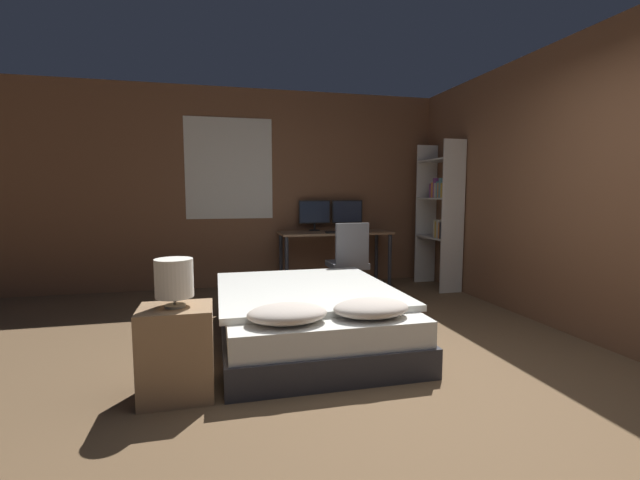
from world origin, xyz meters
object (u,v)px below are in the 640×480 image
desk (335,238)px  office_chair (348,270)px  nightstand (177,352)px  monitor_left (315,213)px  monitor_right (347,213)px  computer_mouse (358,231)px  bedside_lamp (174,278)px  bookshelf (441,208)px  bed (308,315)px  keyboard (339,232)px

desk → office_chair: office_chair is taller
nightstand → monitor_left: bearing=62.5°
monitor_left → monitor_right: size_ratio=1.00×
monitor_right → computer_mouse: 0.46m
nightstand → computer_mouse: bearing=51.9°
desk → monitor_right: (0.24, 0.20, 0.34)m
bedside_lamp → office_chair: 2.80m
office_chair → bookshelf: size_ratio=0.48×
bed → office_chair: office_chair is taller
desk → office_chair: size_ratio=1.61×
monitor_left → office_chair: bearing=-79.0°
computer_mouse → bookshelf: 1.17m
nightstand → desk: bearing=57.4°
bed → nightstand: nightstand is taller
bed → bedside_lamp: (-1.02, -0.80, 0.53)m
bed → desk: desk is taller
desk → bookshelf: 1.50m
bed → bookshelf: size_ratio=1.02×
monitor_left → monitor_right: 0.48m
bed → monitor_right: size_ratio=4.53×
office_chair → bookshelf: (1.42, 0.35, 0.72)m
bedside_lamp → computer_mouse: size_ratio=4.35×
monitor_right → keyboard: bearing=-121.1°
monitor_left → bookshelf: (1.61, -0.63, 0.08)m
bedside_lamp → bed: bearing=38.2°
keyboard → bookshelf: size_ratio=0.18×
nightstand → office_chair: (1.80, 2.11, 0.08)m
bedside_lamp → office_chair: size_ratio=0.32×
bookshelf → nightstand: bearing=-142.6°
desk → monitor_right: size_ratio=3.42×
bedside_lamp → monitor_right: 3.73m
desk → bedside_lamp: bearing=-122.6°
nightstand → office_chair: bearing=49.5°
keyboard → computer_mouse: (0.26, 0.00, 0.01)m
bedside_lamp → desk: (1.84, 2.89, -0.09)m
keyboard → bookshelf: bookshelf is taller
monitor_right → keyboard: size_ratio=1.28×
nightstand → monitor_left: monitor_left is taller
bed → monitor_right: 2.64m
desk → monitor_left: size_ratio=3.42×
monitor_left → keyboard: bearing=-58.9°
monitor_right → office_chair: bearing=-106.3°
monitor_left → office_chair: monitor_left is taller
bed → monitor_left: monitor_left is taller
monitor_right → bookshelf: 1.30m
bed → nightstand: bearing=-141.8°
monitor_left → keyboard: size_ratio=1.28×
monitor_right → keyboard: (-0.24, -0.40, -0.23)m
computer_mouse → monitor_right: bearing=93.6°
office_chair → bedside_lamp: bearing=-130.5°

